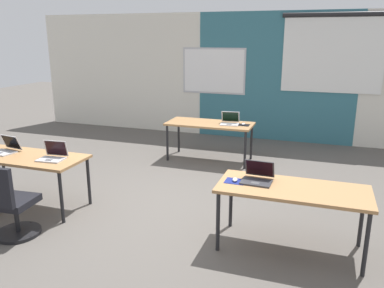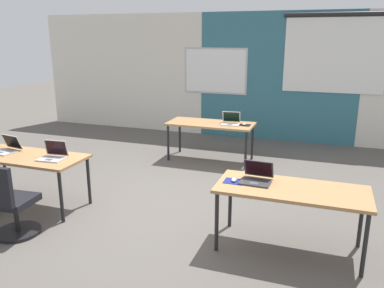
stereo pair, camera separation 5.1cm
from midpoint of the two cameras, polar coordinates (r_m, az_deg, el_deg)
ground_plane at (r=5.52m, az=-4.28°, el=-8.93°), size 24.00×24.00×0.00m
back_wall_assembly at (r=9.06m, az=6.40°, el=9.94°), size 10.00×0.27×2.80m
desk_near_left at (r=5.73m, az=-23.23°, el=-2.20°), size 1.60×0.70×0.72m
desk_near_right at (r=4.33m, az=14.20°, el=-6.96°), size 1.60×0.70×0.72m
desk_far_center at (r=7.28m, az=2.43°, el=2.66°), size 1.60×0.70×0.72m
laptop_near_left_end at (r=6.00m, az=-25.86°, el=-0.64°), size 0.37×0.36×0.22m
laptop_far_right at (r=7.17m, az=5.36°, el=3.29°), size 0.37×0.35×0.22m
mousepad_far_right at (r=7.13m, az=7.35°, el=2.78°), size 0.22×0.19×0.00m
mouse_far_right at (r=7.12m, az=7.35°, el=2.93°), size 0.07×0.11×0.03m
laptop_near_left_inner at (r=5.42m, az=-19.99°, el=-1.59°), size 0.35×0.31×0.23m
chair_near_left_inner at (r=5.00m, az=-25.30°, el=-8.42°), size 0.52×0.56×0.92m
laptop_near_right_inner at (r=4.39m, az=9.23°, el=-4.83°), size 0.34×0.33×0.22m
mousepad_near_right_inner at (r=4.37m, az=5.99°, el=-5.44°), size 0.22×0.19×0.00m
mouse_near_right_inner at (r=4.36m, az=6.00°, el=-5.21°), size 0.07×0.11×0.03m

